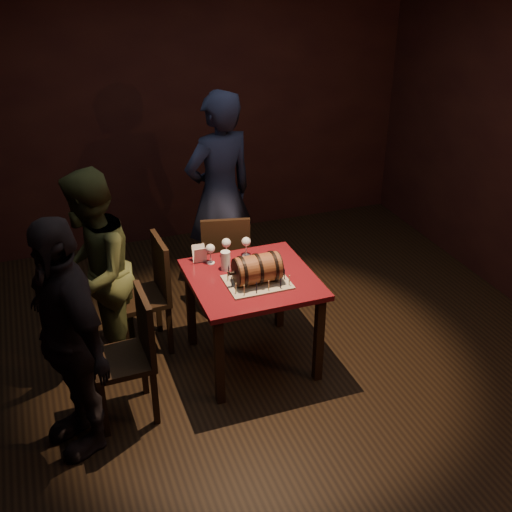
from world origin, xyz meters
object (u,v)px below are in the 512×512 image
object	(u,v)px
barrel_cake	(257,269)
wine_glass_mid	(226,244)
pint_of_ale	(226,261)
wine_glass_right	(246,242)
person_left_rear	(93,274)
person_left_front	(68,338)
chair_left_rear	(150,289)
person_back	(220,195)
wine_glass_left	(210,249)
chair_left_front	(133,349)
pub_table	(252,290)
chair_back	(225,259)

from	to	relation	value
barrel_cake	wine_glass_mid	world-z (taller)	barrel_cake
wine_glass_mid	pint_of_ale	world-z (taller)	wine_glass_mid
wine_glass_right	person_left_rear	world-z (taller)	person_left_rear
person_left_rear	person_left_front	size ratio (longest dim) A/B	0.97
chair_left_rear	person_back	distance (m)	1.13
barrel_cake	person_left_front	bearing A→B (deg)	-166.56
wine_glass_right	pint_of_ale	size ratio (longest dim) A/B	1.07
wine_glass_left	chair_left_rear	size ratio (longest dim) A/B	0.17
chair_left_front	person_left_front	bearing A→B (deg)	-159.58
chair_left_front	person_back	size ratio (longest dim) A/B	0.50
barrel_cake	wine_glass_left	world-z (taller)	barrel_cake
barrel_cake	pub_table	bearing A→B (deg)	93.22
person_left_front	wine_glass_right	bearing A→B (deg)	98.73
pub_table	wine_glass_left	distance (m)	0.44
wine_glass_mid	chair_back	size ratio (longest dim) A/B	0.17
wine_glass_left	chair_back	world-z (taller)	chair_back
chair_back	person_back	world-z (taller)	person_back
pub_table	pint_of_ale	world-z (taller)	pint_of_ale
pub_table	chair_left_rear	size ratio (longest dim) A/B	0.97
chair_back	person_back	bearing A→B (deg)	77.45
wine_glass_left	person_left_rear	world-z (taller)	person_left_rear
pub_table	person_left_front	bearing A→B (deg)	-162.71
pub_table	person_back	size ratio (longest dim) A/B	0.49
person_left_front	barrel_cake	bearing A→B (deg)	84.46
wine_glass_mid	chair_left_front	world-z (taller)	chair_left_front
wine_glass_mid	person_left_rear	world-z (taller)	person_left_rear
wine_glass_mid	person_left_rear	distance (m)	1.01
pub_table	barrel_cake	bearing A→B (deg)	-86.78
chair_left_rear	chair_back	bearing A→B (deg)	21.29
pub_table	wine_glass_mid	bearing A→B (deg)	102.80
wine_glass_left	wine_glass_mid	distance (m)	0.15
chair_left_rear	person_left_front	bearing A→B (deg)	-127.01
pub_table	wine_glass_right	bearing A→B (deg)	77.94
chair_left_rear	pint_of_ale	bearing A→B (deg)	-29.88
pint_of_ale	person_left_front	distance (m)	1.34
chair_left_rear	person_back	xyz separation A→B (m)	(0.79, 0.69, 0.40)
chair_left_rear	person_left_rear	xyz separation A→B (m)	(-0.42, -0.10, 0.26)
chair_back	wine_glass_right	bearing A→B (deg)	-84.42
wine_glass_right	chair_left_front	xyz separation A→B (m)	(-1.02, -0.59, -0.35)
pint_of_ale	chair_left_front	distance (m)	0.96
wine_glass_mid	person_left_front	world-z (taller)	person_left_front
chair_back	chair_left_rear	distance (m)	0.75
barrel_cake	chair_left_front	size ratio (longest dim) A/B	0.41
chair_left_front	person_left_rear	bearing A→B (deg)	102.55
person_back	pub_table	bearing A→B (deg)	68.11
pint_of_ale	person_left_front	world-z (taller)	person_left_front
barrel_cake	chair_left_front	distance (m)	1.03
barrel_cake	person_left_rear	bearing A→B (deg)	156.75
wine_glass_left	chair_left_front	world-z (taller)	chair_left_front
pub_table	person_left_front	distance (m)	1.42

